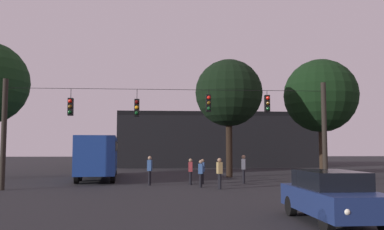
# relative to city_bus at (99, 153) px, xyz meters

# --- Properties ---
(ground_plane) EXTENTS (168.00, 168.00, 0.00)m
(ground_plane) POSITION_rel_city_bus_xyz_m (4.97, -0.29, -1.87)
(ground_plane) COLOR black
(ground_plane) RESTS_ON ground
(overhead_signal_span) EXTENTS (17.85, 0.44, 5.94)m
(overhead_signal_span) POSITION_rel_city_bus_xyz_m (5.02, -8.06, 1.61)
(overhead_signal_span) COLOR black
(overhead_signal_span) RESTS_ON ground
(city_bus) EXTENTS (3.55, 11.19, 3.00)m
(city_bus) POSITION_rel_city_bus_xyz_m (0.00, 0.00, 0.00)
(city_bus) COLOR navy
(city_bus) RESTS_ON ground
(car_near_right) EXTENTS (1.85, 4.36, 1.52)m
(car_near_right) POSITION_rel_city_bus_xyz_m (9.64, -18.59, -1.07)
(car_near_right) COLOR navy
(car_near_right) RESTS_ON ground
(pedestrian_crossing_left) EXTENTS (0.31, 0.40, 1.74)m
(pedestrian_crossing_left) POSITION_rel_city_bus_xyz_m (3.88, -5.74, -0.88)
(pedestrian_crossing_left) COLOR black
(pedestrian_crossing_left) RESTS_ON ground
(pedestrian_crossing_center) EXTENTS (0.28, 0.39, 1.58)m
(pedestrian_crossing_center) POSITION_rel_city_bus_xyz_m (6.36, -5.43, -0.98)
(pedestrian_crossing_center) COLOR black
(pedestrian_crossing_center) RESTS_ON ground
(pedestrian_crossing_right) EXTENTS (0.32, 0.41, 1.53)m
(pedestrian_crossing_right) POSITION_rel_city_bus_xyz_m (7.14, -4.99, -1.01)
(pedestrian_crossing_right) COLOR black
(pedestrian_crossing_right) RESTS_ON ground
(pedestrian_near_bus) EXTENTS (0.30, 0.40, 1.68)m
(pedestrian_near_bus) POSITION_rel_city_bus_xyz_m (7.74, -8.33, -0.92)
(pedestrian_near_bus) COLOR black
(pedestrian_near_bus) RESTS_ON ground
(pedestrian_trailing) EXTENTS (0.33, 0.41, 1.78)m
(pedestrian_trailing) POSITION_rel_city_bus_xyz_m (9.76, -4.88, -0.85)
(pedestrian_trailing) COLOR black
(pedestrian_trailing) RESTS_ON ground
(pedestrian_far_side) EXTENTS (0.32, 0.41, 1.54)m
(pedestrian_far_side) POSITION_rel_city_bus_xyz_m (6.81, -7.24, -1.01)
(pedestrian_far_side) COLOR black
(pedestrian_far_side) RESTS_ON ground
(corner_building) EXTENTS (23.51, 12.34, 6.44)m
(corner_building) POSITION_rel_city_bus_xyz_m (11.31, 21.70, 1.36)
(corner_building) COLOR black
(corner_building) RESTS_ON ground
(tree_left_silhouette) EXTENTS (6.23, 6.23, 9.82)m
(tree_left_silhouette) POSITION_rel_city_bus_xyz_m (18.14, 3.32, 4.82)
(tree_left_silhouette) COLOR #2D2116
(tree_left_silhouette) RESTS_ON ground
(tree_behind_building) EXTENTS (5.24, 5.24, 9.15)m
(tree_behind_building) POSITION_rel_city_bus_xyz_m (9.80, 0.90, 4.64)
(tree_behind_building) COLOR black
(tree_behind_building) RESTS_ON ground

